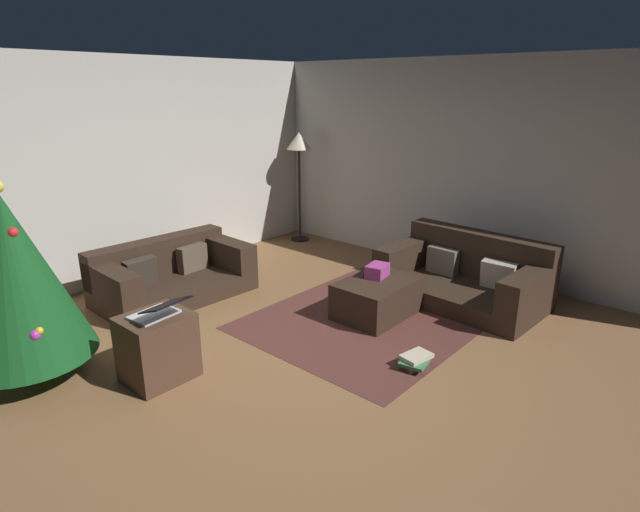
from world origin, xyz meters
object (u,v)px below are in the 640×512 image
tv_remote (371,278)px  side_table (157,347)px  couch_right (466,276)px  laptop (158,311)px  couch_left (170,275)px  book_stack (414,361)px  gift_box (377,271)px  corner_lamp (299,149)px  christmas_tree (14,277)px  ottoman (377,298)px

tv_remote → side_table: 2.22m
couch_right → laptop: laptop is taller
couch_left → laptop: size_ratio=3.85×
book_stack → gift_box: bearing=51.4°
laptop → book_stack: bearing=-42.9°
tv_remote → corner_lamp: bearing=46.4°
christmas_tree → side_table: (0.67, -0.81, -0.59)m
ottoman → corner_lamp: 3.14m
ottoman → gift_box: gift_box is taller
couch_left → gift_box: bearing=123.2°
corner_lamp → laptop: bearing=-151.8°
couch_right → couch_left: bearing=42.7°
tv_remote → book_stack: (-0.64, -0.93, -0.33)m
gift_box → corner_lamp: size_ratio=0.16×
tv_remote → laptop: size_ratio=0.37×
christmas_tree → book_stack: (2.19, -2.27, -0.81)m
couch_left → gift_box: size_ratio=6.66×
couch_right → ottoman: size_ratio=2.09×
couch_right → side_table: (-3.16, 1.10, 0.01)m
christmas_tree → book_stack: 3.26m
couch_left → corner_lamp: 2.86m
book_stack → corner_lamp: size_ratio=0.20×
side_table → corner_lamp: 4.25m
laptop → couch_left: bearing=55.0°
couch_left → christmas_tree: christmas_tree is taller
couch_left → corner_lamp: bearing=-168.0°
side_table → christmas_tree: bearing=129.6°
christmas_tree → side_table: christmas_tree is taller
ottoman → book_stack: bearing=-127.1°
gift_box → side_table: size_ratio=0.46×
ottoman → laptop: (-2.15, 0.55, 0.42)m
couch_right → christmas_tree: size_ratio=1.09×
side_table → couch_right: bearing=-19.1°
corner_lamp → christmas_tree: bearing=-166.0°
ottoman → couch_left: bearing=118.2°
couch_left → ottoman: (1.10, -2.05, -0.06)m
christmas_tree → corner_lamp: size_ratio=1.00×
laptop → book_stack: 2.13m
gift_box → tv_remote: 0.11m
couch_right → ottoman: 1.12m
laptop → corner_lamp: (3.64, 1.95, 0.77)m
tv_remote → christmas_tree: size_ratio=0.10×
couch_left → tv_remote: size_ratio=10.50×
ottoman → laptop: bearing=165.7°
couch_left → gift_box: (1.19, -1.98, 0.20)m
christmas_tree → book_stack: christmas_tree is taller
christmas_tree → laptop: christmas_tree is taller
gift_box → ottoman: bearing=-142.8°
ottoman → christmas_tree: size_ratio=0.52×
couch_left → couch_right: 3.30m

